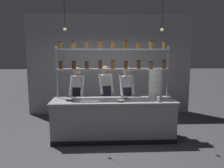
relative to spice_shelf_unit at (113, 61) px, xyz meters
name	(u,v)px	position (x,y,z in m)	size (l,w,h in m)	color
ground_plane	(113,138)	(-0.01, -0.33, -1.78)	(40.00, 40.00, 0.00)	#3D3D42
back_wall	(110,65)	(-0.01, 1.82, -0.21)	(5.20, 0.12, 3.13)	#939399
prep_counter	(114,119)	(-0.01, -0.33, -1.32)	(2.80, 0.76, 0.92)	gray
spice_shelf_unit	(113,61)	(0.00, 0.00, 0.00)	(2.68, 0.28, 2.27)	#999BA0
chef_left	(78,94)	(-0.89, 0.35, -0.86)	(0.40, 0.33, 1.61)	black
chef_center	(106,93)	(-0.17, 0.43, -0.84)	(0.41, 0.34, 1.64)	black
chef_right	(126,94)	(0.35, 0.26, -0.85)	(0.38, 0.30, 1.62)	black
container_stack	(156,84)	(0.98, -0.17, -0.52)	(0.34, 0.34, 0.68)	white
cutting_board	(90,101)	(-0.54, -0.46, -0.85)	(0.40, 0.26, 0.02)	silver
prep_bowl_near_left	(71,99)	(-0.96, -0.35, -0.83)	(0.24, 0.24, 0.07)	white
prep_bowl_center_front	(121,101)	(0.14, -0.53, -0.84)	(0.17, 0.17, 0.05)	silver
prep_bowl_center_back	(125,98)	(0.25, -0.26, -0.83)	(0.20, 0.20, 0.05)	silver
serving_cup_front	(158,99)	(0.96, -0.57, -0.80)	(0.07, 0.07, 0.11)	silver
pendant_light_row	(114,28)	(0.00, -0.33, 0.72)	(2.17, 0.07, 0.64)	black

